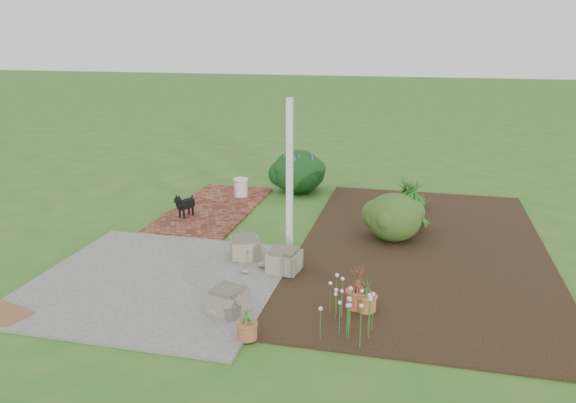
% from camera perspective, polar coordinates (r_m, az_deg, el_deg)
% --- Properties ---
extents(ground, '(80.00, 80.00, 0.00)m').
position_cam_1_polar(ground, '(9.54, -1.74, -4.62)').
color(ground, '#2D6A21').
rests_on(ground, ground).
extents(concrete_patio, '(3.50, 3.50, 0.04)m').
position_cam_1_polar(concrete_patio, '(8.45, -13.21, -7.86)').
color(concrete_patio, '#5A5A58').
rests_on(concrete_patio, ground).
extents(brick_path, '(1.60, 3.50, 0.04)m').
position_cam_1_polar(brick_path, '(11.61, -7.58, -0.72)').
color(brick_path, '#59221C').
rests_on(brick_path, ground).
extents(garden_bed, '(4.00, 7.00, 0.03)m').
position_cam_1_polar(garden_bed, '(9.70, 13.51, -4.63)').
color(garden_bed, black).
rests_on(garden_bed, ground).
extents(veranda_post, '(0.10, 0.10, 2.50)m').
position_cam_1_polar(veranda_post, '(9.18, 0.17, 2.72)').
color(veranda_post, white).
rests_on(veranda_post, ground).
extents(stone_trough_near, '(0.51, 0.51, 0.28)m').
position_cam_1_polar(stone_trough_near, '(7.34, -6.11, -10.03)').
color(stone_trough_near, '#796D5C').
rests_on(stone_trough_near, concrete_patio).
extents(stone_trough_mid, '(0.50, 0.50, 0.30)m').
position_cam_1_polar(stone_trough_mid, '(8.46, -0.37, -6.11)').
color(stone_trough_mid, gray).
rests_on(stone_trough_mid, concrete_patio).
extents(stone_trough_far, '(0.59, 0.59, 0.30)m').
position_cam_1_polar(stone_trough_far, '(8.99, -4.37, -4.75)').
color(stone_trough_far, gray).
rests_on(stone_trough_far, concrete_patio).
extents(coir_doormat, '(0.74, 0.58, 0.02)m').
position_cam_1_polar(coir_doormat, '(8.14, -26.89, -10.10)').
color(coir_doormat, brown).
rests_on(coir_doormat, concrete_patio).
extents(black_dog, '(0.28, 0.50, 0.45)m').
position_cam_1_polar(black_dog, '(11.04, -10.50, -0.22)').
color(black_dog, black).
rests_on(black_dog, brick_path).
extents(cream_ceramic_urn, '(0.35, 0.35, 0.39)m').
position_cam_1_polar(cream_ceramic_urn, '(12.31, -4.82, 1.42)').
color(cream_ceramic_urn, beige).
rests_on(cream_ceramic_urn, brick_path).
extents(evergreen_shrub, '(1.08, 1.08, 0.83)m').
position_cam_1_polar(evergreen_shrub, '(9.86, 10.70, -1.44)').
color(evergreen_shrub, '#1D3C12').
rests_on(evergreen_shrub, garden_bed).
extents(agapanthus_clump_back, '(0.97, 0.97, 0.80)m').
position_cam_1_polar(agapanthus_clump_back, '(10.46, 12.57, -0.60)').
color(agapanthus_clump_back, '#144411').
rests_on(agapanthus_clump_back, garden_bed).
extents(agapanthus_clump_front, '(1.06, 1.06, 0.81)m').
position_cam_1_polar(agapanthus_clump_front, '(11.69, 12.30, 1.28)').
color(agapanthus_clump_front, '#0D3A0C').
rests_on(agapanthus_clump_front, garden_bed).
extents(pink_flower_patch, '(0.88, 0.88, 0.56)m').
position_cam_1_polar(pink_flower_patch, '(6.89, 5.85, -10.71)').
color(pink_flower_patch, '#113D0F').
rests_on(pink_flower_patch, garden_bed).
extents(terracotta_pot_bronze, '(0.38, 0.38, 0.24)m').
position_cam_1_polar(terracotta_pot_bronze, '(7.49, 7.06, -9.76)').
color(terracotta_pot_bronze, '#AC563A').
rests_on(terracotta_pot_bronze, garden_bed).
extents(terracotta_pot_small_left, '(0.32, 0.32, 0.21)m').
position_cam_1_polar(terracotta_pot_small_left, '(7.42, 7.95, -10.14)').
color(terracotta_pot_small_left, '#B4703D').
rests_on(terracotta_pot_small_left, garden_bed).
extents(terracotta_pot_small_right, '(0.28, 0.28, 0.20)m').
position_cam_1_polar(terracotta_pot_small_right, '(6.76, -4.17, -12.94)').
color(terracotta_pot_small_right, '#A15836').
rests_on(terracotta_pot_small_right, garden_bed).
extents(purple_flowering_bush, '(1.47, 1.47, 0.99)m').
position_cam_1_polar(purple_flowering_bush, '(12.67, 1.02, 3.14)').
color(purple_flowering_bush, black).
rests_on(purple_flowering_bush, ground).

